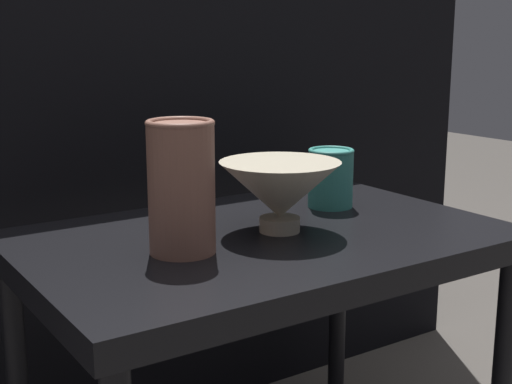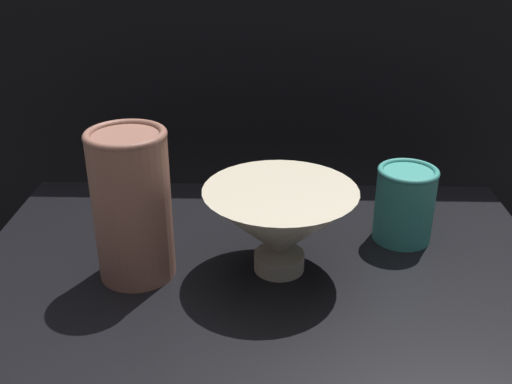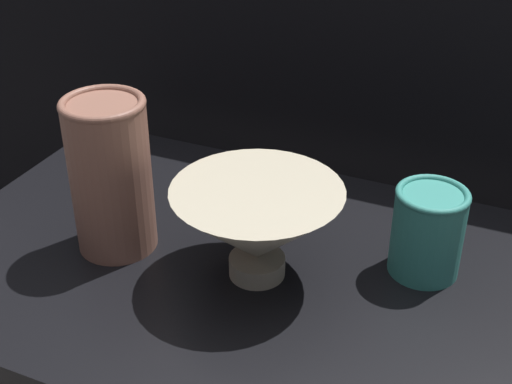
# 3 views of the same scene
# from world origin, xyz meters

# --- Properties ---
(table) EXTENTS (0.75, 0.50, 0.49)m
(table) POSITION_xyz_m (0.00, 0.00, 0.44)
(table) COLOR black
(table) RESTS_ON ground_plane
(couch_backdrop) EXTENTS (1.65, 0.50, 0.89)m
(couch_backdrop) POSITION_xyz_m (0.00, 0.61, 0.45)
(couch_backdrop) COLOR black
(couch_backdrop) RESTS_ON ground_plane
(bowl) EXTENTS (0.19, 0.19, 0.11)m
(bowl) POSITION_xyz_m (0.02, -0.01, 0.56)
(bowl) COLOR #B2A88E
(bowl) RESTS_ON table
(vase_textured_left) EXTENTS (0.10, 0.10, 0.19)m
(vase_textured_left) POSITION_xyz_m (-0.16, -0.02, 0.59)
(vase_textured_left) COLOR brown
(vase_textured_left) RESTS_ON table
(vase_colorful_right) EXTENTS (0.08, 0.08, 0.11)m
(vase_colorful_right) POSITION_xyz_m (0.20, 0.07, 0.55)
(vase_colorful_right) COLOR teal
(vase_colorful_right) RESTS_ON table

